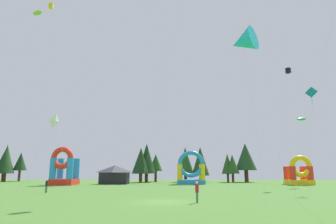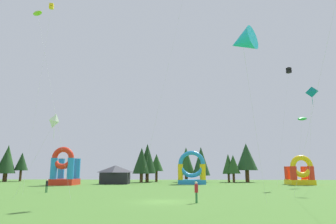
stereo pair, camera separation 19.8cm
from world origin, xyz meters
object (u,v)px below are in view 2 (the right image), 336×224
object	(u,v)px
inflatable_red_slide	(65,171)
inflatable_blue_arch	(192,172)
kite_lime_parafoil	(38,14)
kite_cyan_delta	(242,42)
kite_yellow_box	(51,7)
kite_green_parafoil	(302,119)
kite_white_diamond	(55,122)
person_midfield	(47,185)
festival_tent	(115,175)
inflatable_orange_dome	(300,174)
kite_teal_diamond	(312,92)
kite_black_box	(289,71)
person_far_side	(196,190)

from	to	relation	value
inflatable_red_slide	inflatable_blue_arch	size ratio (longest dim) A/B	1.08
kite_lime_parafoil	kite_cyan_delta	distance (m)	27.10
kite_yellow_box	kite_green_parafoil	bearing A→B (deg)	17.10
kite_white_diamond	person_midfield	distance (m)	9.79
kite_yellow_box	kite_green_parafoil	distance (m)	46.13
festival_tent	inflatable_orange_dome	bearing A→B (deg)	-2.18
person_midfield	kite_cyan_delta	bearing A→B (deg)	101.47
kite_white_diamond	inflatable_orange_dome	bearing A→B (deg)	37.15
kite_teal_diamond	kite_lime_parafoil	world-z (taller)	kite_lime_parafoil
kite_lime_parafoil	person_midfield	bearing A→B (deg)	69.79
kite_cyan_delta	kite_teal_diamond	bearing A→B (deg)	51.87
kite_yellow_box	kite_black_box	size ratio (longest dim) A/B	1.36
person_far_side	festival_tent	distance (m)	36.90
kite_yellow_box	inflatable_blue_arch	distance (m)	38.34
festival_tent	kite_white_diamond	bearing A→B (deg)	-90.64
inflatable_orange_dome	festival_tent	bearing A→B (deg)	177.82
kite_black_box	person_far_side	xyz separation A→B (m)	(-17.81, -24.61, -18.99)
kite_yellow_box	kite_cyan_delta	size ratio (longest dim) A/B	1.88
person_midfield	inflatable_red_slide	size ratio (longest dim) A/B	0.23
inflatable_orange_dome	inflatable_blue_arch	distance (m)	20.69
kite_yellow_box	kite_cyan_delta	xyz separation A→B (m)	(25.23, -16.51, -13.68)
kite_green_parafoil	inflatable_blue_arch	xyz separation A→B (m)	(-19.76, 6.58, -9.38)
kite_yellow_box	festival_tent	bearing A→B (deg)	72.00
kite_teal_diamond	kite_black_box	bearing A→B (deg)	83.12
kite_lime_parafoil	kite_cyan_delta	size ratio (longest dim) A/B	1.54
kite_teal_diamond	person_midfield	world-z (taller)	kite_teal_diamond
kite_yellow_box	kite_black_box	world-z (taller)	kite_yellow_box
person_far_side	inflatable_blue_arch	world-z (taller)	inflatable_blue_arch
kite_white_diamond	inflatable_orange_dome	world-z (taller)	kite_white_diamond
inflatable_red_slide	kite_teal_diamond	bearing A→B (deg)	-21.81
kite_green_parafoil	festival_tent	size ratio (longest dim) A/B	2.24
kite_green_parafoil	kite_black_box	xyz separation A→B (m)	(-2.55, -2.30, 8.28)
kite_cyan_delta	inflatable_blue_arch	xyz separation A→B (m)	(-3.48, 35.87, -11.26)
kite_black_box	festival_tent	distance (m)	38.44
kite_cyan_delta	kite_black_box	distance (m)	30.95
inflatable_orange_dome	kite_black_box	bearing A→B (deg)	-113.79
kite_black_box	kite_teal_diamond	bearing A→B (deg)	-96.88
kite_lime_parafoil	kite_black_box	size ratio (longest dim) A/B	1.11
person_midfield	festival_tent	world-z (taller)	festival_tent
kite_lime_parafoil	kite_yellow_box	xyz separation A→B (m)	(-1.57, 6.68, 4.87)
person_midfield	inflatable_red_slide	distance (m)	19.14
inflatable_orange_dome	kite_cyan_delta	bearing A→B (deg)	-116.26
inflatable_red_slide	festival_tent	xyz separation A→B (m)	(8.66, 4.46, -0.82)
kite_yellow_box	inflatable_red_slide	distance (m)	29.08
kite_green_parafoil	inflatable_red_slide	world-z (taller)	kite_green_parafoil
person_midfield	kite_green_parafoil	bearing A→B (deg)	154.73
kite_black_box	kite_green_parafoil	bearing A→B (deg)	42.10
inflatable_blue_arch	festival_tent	bearing A→B (deg)	178.83
kite_white_diamond	person_midfield	bearing A→B (deg)	117.69
person_far_side	festival_tent	size ratio (longest dim) A/B	0.33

